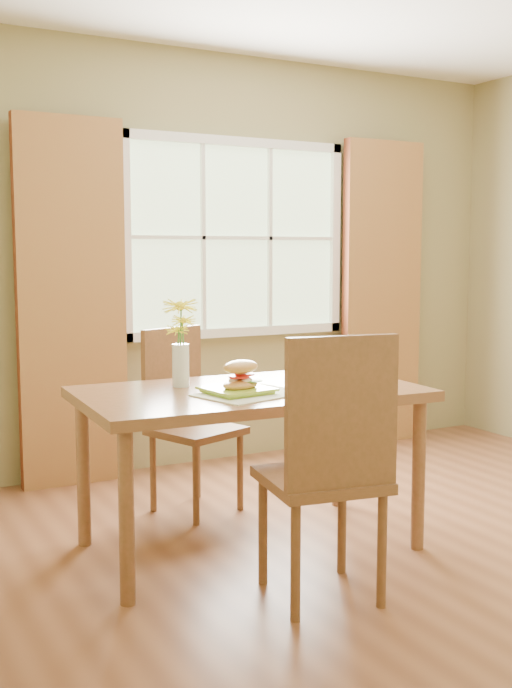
{
  "coord_description": "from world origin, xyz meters",
  "views": [
    {
      "loc": [
        -2.46,
        -2.97,
        1.41
      ],
      "look_at": [
        -0.71,
        0.28,
        0.99
      ],
      "focal_mm": 42.0,
      "sensor_mm": 36.0,
      "label": 1
    }
  ],
  "objects": [
    {
      "name": "room",
      "position": [
        0.0,
        0.0,
        1.35
      ],
      "size": [
        4.24,
        3.84,
        2.74
      ],
      "color": "brown",
      "rests_on": "ground"
    },
    {
      "name": "window",
      "position": [
        0.0,
        1.87,
        1.5
      ],
      "size": [
        1.62,
        0.06,
        1.32
      ],
      "color": "#B9D7A3",
      "rests_on": "room"
    },
    {
      "name": "curtain_left",
      "position": [
        -1.15,
        1.78,
        1.1
      ],
      "size": [
        0.65,
        0.08,
        2.2
      ],
      "primitive_type": "cube",
      "color": "maroon",
      "rests_on": "room"
    },
    {
      "name": "curtain_right",
      "position": [
        1.15,
        1.78,
        1.1
      ],
      "size": [
        0.65,
        0.08,
        2.2
      ],
      "primitive_type": "cube",
      "color": "maroon",
      "rests_on": "room"
    },
    {
      "name": "dining_table",
      "position": [
        -0.71,
        0.33,
        0.69
      ],
      "size": [
        1.62,
        0.97,
        0.77
      ],
      "rotation": [
        0.0,
        0.0,
        -0.05
      ],
      "color": "brown",
      "rests_on": "room"
    },
    {
      "name": "chair_near",
      "position": [
        -0.73,
        -0.38,
        0.6
      ],
      "size": [
        0.52,
        0.52,
        1.1
      ],
      "rotation": [
        0.0,
        0.0,
        -0.16
      ],
      "color": "brown",
      "rests_on": "room"
    },
    {
      "name": "chair_far",
      "position": [
        -0.74,
        1.03,
        0.55
      ],
      "size": [
        0.53,
        0.53,
        1.0
      ],
      "rotation": [
        0.0,
        0.0,
        0.35
      ],
      "color": "brown",
      "rests_on": "room"
    },
    {
      "name": "placemat",
      "position": [
        -0.79,
        0.19,
        0.77
      ],
      "size": [
        0.52,
        0.44,
        0.01
      ],
      "primitive_type": "cube",
      "rotation": [
        0.0,
        0.0,
        0.26
      ],
      "color": "beige",
      "rests_on": "dining_table"
    },
    {
      "name": "plate",
      "position": [
        -0.83,
        0.23,
        0.78
      ],
      "size": [
        0.31,
        0.31,
        0.01
      ],
      "primitive_type": "cube",
      "rotation": [
        0.0,
        0.0,
        0.14
      ],
      "color": "#95C130",
      "rests_on": "placemat"
    },
    {
      "name": "croissant_sandwich",
      "position": [
        -0.82,
        0.21,
        0.86
      ],
      "size": [
        0.21,
        0.17,
        0.14
      ],
      "rotation": [
        0.0,
        0.0,
        0.29
      ],
      "color": "#EFA751",
      "rests_on": "plate"
    },
    {
      "name": "water_glass",
      "position": [
        -0.44,
        0.25,
        0.82
      ],
      "size": [
        0.07,
        0.07,
        0.11
      ],
      "color": "silver",
      "rests_on": "dining_table"
    },
    {
      "name": "flower_vase",
      "position": [
        -0.97,
        0.54,
        1.02
      ],
      "size": [
        0.17,
        0.17,
        0.42
      ],
      "color": "silver",
      "rests_on": "dining_table"
    }
  ]
}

